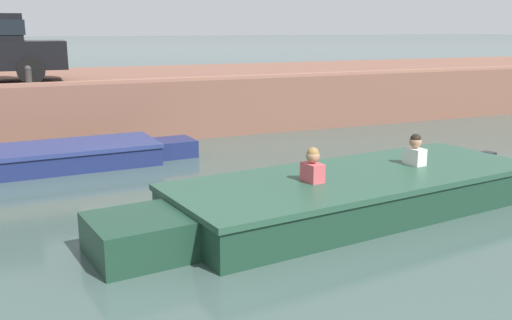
# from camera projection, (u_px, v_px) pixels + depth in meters

# --- Properties ---
(ground_plane) EXTENTS (400.00, 400.00, 0.00)m
(ground_plane) POSITION_uv_depth(u_px,v_px,m) (201.00, 224.00, 7.82)
(ground_plane) COLOR #384C47
(far_quay_wall) EXTENTS (60.00, 6.00, 1.41)m
(far_quay_wall) POSITION_uv_depth(u_px,v_px,m) (97.00, 100.00, 15.61)
(far_quay_wall) COLOR brown
(far_quay_wall) RESTS_ON ground
(far_wall_coping) EXTENTS (60.00, 0.24, 0.08)m
(far_wall_coping) POSITION_uv_depth(u_px,v_px,m) (115.00, 82.00, 12.87)
(far_wall_coping) COLOR #925F4C
(far_wall_coping) RESTS_ON far_quay_wall
(boat_moored_central_navy) EXTENTS (5.39, 1.77, 0.43)m
(boat_moored_central_navy) POSITION_uv_depth(u_px,v_px,m) (50.00, 157.00, 10.90)
(boat_moored_central_navy) COLOR navy
(boat_moored_central_navy) RESTS_ON ground
(motorboat_passing) EXTENTS (6.90, 2.74, 1.05)m
(motorboat_passing) POSITION_uv_depth(u_px,v_px,m) (343.00, 195.00, 8.20)
(motorboat_passing) COLOR #193828
(motorboat_passing) RESTS_ON ground
(mooring_bollard_mid) EXTENTS (0.15, 0.15, 0.45)m
(mooring_bollard_mid) POSITION_uv_depth(u_px,v_px,m) (28.00, 75.00, 12.23)
(mooring_bollard_mid) COLOR #2D2B28
(mooring_bollard_mid) RESTS_ON far_quay_wall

